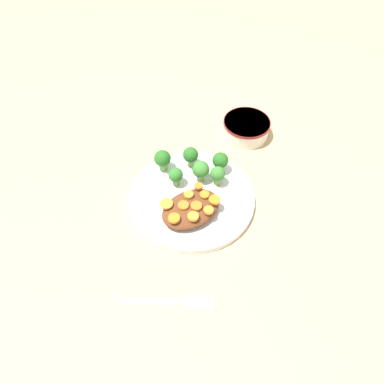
% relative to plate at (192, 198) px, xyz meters
% --- Properties ---
extents(ground_plane, '(4.00, 4.00, 0.00)m').
position_rel_plate_xyz_m(ground_plane, '(0.00, 0.00, -0.01)').
color(ground_plane, tan).
extents(plate, '(0.27, 0.27, 0.02)m').
position_rel_plate_xyz_m(plate, '(0.00, 0.00, 0.00)').
color(plate, white).
rests_on(plate, ground_plane).
extents(dip_bowl, '(0.12, 0.12, 0.04)m').
position_rel_plate_xyz_m(dip_bowl, '(0.23, 0.10, 0.01)').
color(dip_bowl, white).
rests_on(dip_bowl, ground_plane).
extents(stew_mound, '(0.13, 0.09, 0.03)m').
position_rel_plate_xyz_m(stew_mound, '(-0.03, -0.04, 0.02)').
color(stew_mound, brown).
rests_on(stew_mound, plate).
extents(broccoli_floret_0, '(0.04, 0.04, 0.05)m').
position_rel_plate_xyz_m(broccoli_floret_0, '(0.04, 0.03, 0.04)').
color(broccoli_floret_0, '#759E51').
rests_on(broccoli_floret_0, plate).
extents(broccoli_floret_1, '(0.03, 0.03, 0.05)m').
position_rel_plate_xyz_m(broccoli_floret_1, '(-0.01, 0.05, 0.03)').
color(broccoli_floret_1, '#759E51').
rests_on(broccoli_floret_1, plate).
extents(broccoli_floret_2, '(0.04, 0.04, 0.05)m').
position_rel_plate_xyz_m(broccoli_floret_2, '(0.05, 0.08, 0.04)').
color(broccoli_floret_2, '#7FA85B').
rests_on(broccoli_floret_2, plate).
extents(broccoli_floret_3, '(0.04, 0.04, 0.05)m').
position_rel_plate_xyz_m(broccoli_floret_3, '(-0.01, 0.11, 0.04)').
color(broccoli_floret_3, '#759E51').
rests_on(broccoli_floret_3, plate).
extents(broccoli_floret_4, '(0.04, 0.04, 0.05)m').
position_rel_plate_xyz_m(broccoli_floret_4, '(0.10, 0.03, 0.04)').
color(broccoli_floret_4, '#7FA85B').
rests_on(broccoli_floret_4, plate).
extents(broccoli_floret_5, '(0.03, 0.03, 0.05)m').
position_rel_plate_xyz_m(broccoli_floret_5, '(0.07, -0.00, 0.03)').
color(broccoli_floret_5, '#759E51').
rests_on(broccoli_floret_5, plate).
extents(carrot_slice_0, '(0.02, 0.02, 0.01)m').
position_rel_plate_xyz_m(carrot_slice_0, '(-0.07, -0.05, 0.04)').
color(carrot_slice_0, orange).
rests_on(carrot_slice_0, stew_mound).
extents(carrot_slice_1, '(0.02, 0.02, 0.01)m').
position_rel_plate_xyz_m(carrot_slice_1, '(-0.02, -0.01, 0.04)').
color(carrot_slice_1, orange).
rests_on(carrot_slice_1, stew_mound).
extents(carrot_slice_2, '(0.02, 0.02, 0.01)m').
position_rel_plate_xyz_m(carrot_slice_2, '(-0.02, -0.05, 0.04)').
color(carrot_slice_2, orange).
rests_on(carrot_slice_2, stew_mound).
extents(carrot_slice_3, '(0.02, 0.02, 0.01)m').
position_rel_plate_xyz_m(carrot_slice_3, '(0.02, -0.05, 0.04)').
color(carrot_slice_3, orange).
rests_on(carrot_slice_3, stew_mound).
extents(carrot_slice_4, '(0.02, 0.02, 0.01)m').
position_rel_plate_xyz_m(carrot_slice_4, '(-0.04, -0.06, 0.04)').
color(carrot_slice_4, orange).
rests_on(carrot_slice_4, stew_mound).
extents(carrot_slice_5, '(0.03, 0.03, 0.00)m').
position_rel_plate_xyz_m(carrot_slice_5, '(-0.07, -0.01, 0.04)').
color(carrot_slice_5, orange).
rests_on(carrot_slice_5, stew_mound).
extents(carrot_slice_6, '(0.02, 0.02, 0.01)m').
position_rel_plate_xyz_m(carrot_slice_6, '(-0.04, -0.03, 0.04)').
color(carrot_slice_6, orange).
rests_on(carrot_slice_6, stew_mound).
extents(carrot_slice_7, '(0.02, 0.02, 0.01)m').
position_rel_plate_xyz_m(carrot_slice_7, '(0.01, -0.01, 0.04)').
color(carrot_slice_7, orange).
rests_on(carrot_slice_7, stew_mound).
extents(carrot_slice_8, '(0.02, 0.02, 0.01)m').
position_rel_plate_xyz_m(carrot_slice_8, '(-0.01, -0.07, 0.04)').
color(carrot_slice_8, orange).
rests_on(carrot_slice_8, stew_mound).
extents(carrot_slice_9, '(0.02, 0.02, 0.00)m').
position_rel_plate_xyz_m(carrot_slice_9, '(0.01, -0.03, 0.04)').
color(carrot_slice_9, orange).
rests_on(carrot_slice_9, stew_mound).
extents(fork, '(0.15, 0.11, 0.01)m').
position_rel_plate_xyz_m(fork, '(-0.15, -0.18, -0.01)').
color(fork, silver).
rests_on(fork, ground_plane).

